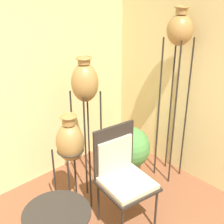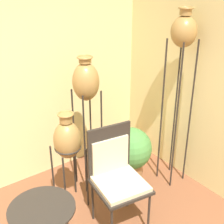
# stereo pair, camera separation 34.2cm
# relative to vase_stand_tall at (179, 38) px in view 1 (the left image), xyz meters

# --- Properties ---
(vase_stand_tall) EXTENTS (0.28, 0.28, 2.11)m
(vase_stand_tall) POSITION_rel_vase_stand_tall_xyz_m (0.00, 0.00, 0.00)
(vase_stand_tall) COLOR #28231E
(vase_stand_tall) RESTS_ON ground_plane
(vase_stand_medium) EXTENTS (0.30, 0.30, 1.63)m
(vase_stand_medium) POSITION_rel_vase_stand_tall_xyz_m (-0.89, 0.53, -0.46)
(vase_stand_medium) COLOR #28231E
(vase_stand_medium) RESTS_ON ground_plane
(vase_stand_short) EXTENTS (0.30, 0.30, 1.15)m
(vase_stand_short) POSITION_rel_vase_stand_tall_xyz_m (-1.26, 0.34, -0.95)
(vase_stand_short) COLOR #28231E
(vase_stand_short) RESTS_ON ground_plane
(chair) EXTENTS (0.56, 0.57, 1.07)m
(chair) POSITION_rel_vase_stand_tall_xyz_m (-1.01, -0.17, -1.17)
(chair) COLOR #28231E
(chair) RESTS_ON ground_plane
(potted_plant) EXTENTS (0.52, 0.52, 0.72)m
(potted_plant) POSITION_rel_vase_stand_tall_xyz_m (-0.44, 0.28, -1.37)
(potted_plant) COLOR olive
(potted_plant) RESTS_ON ground_plane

